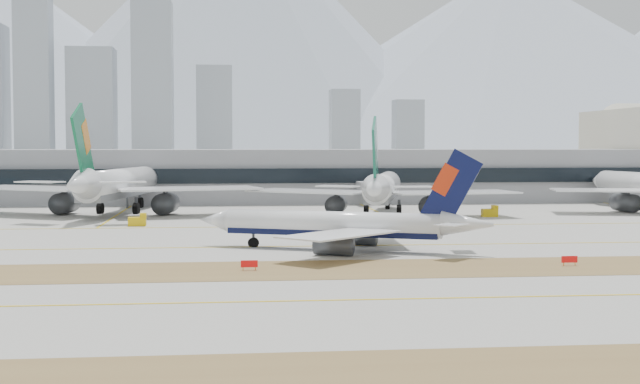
{
  "coord_description": "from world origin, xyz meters",
  "views": [
    {
      "loc": [
        -18.13,
        -146.5,
        16.17
      ],
      "look_at": [
        -0.53,
        18.0,
        7.5
      ],
      "focal_mm": 50.0,
      "sensor_mm": 36.0,
      "label": 1
    }
  ],
  "objects": [
    {
      "name": "terminal",
      "position": [
        0.0,
        114.84,
        7.5
      ],
      "size": [
        280.0,
        43.1,
        15.0
      ],
      "color": "gray",
      "rests_on": "ground"
    },
    {
      "name": "widebody_cathay",
      "position": [
        18.24,
        57.14,
        5.99
      ],
      "size": [
        61.35,
        61.19,
        22.54
      ],
      "rotation": [
        0.0,
        0.0,
        1.33
      ],
      "color": "white",
      "rests_on": "ground"
    },
    {
      "name": "ground",
      "position": [
        0.0,
        0.0,
        0.0
      ],
      "size": [
        3000.0,
        3000.0,
        0.0
      ],
      "primitive_type": "plane",
      "color": "#98968F",
      "rests_on": "ground"
    },
    {
      "name": "taxiing_airliner",
      "position": [
        -0.19,
        -11.08,
        3.83
      ],
      "size": [
        44.6,
        37.86,
        15.9
      ],
      "rotation": [
        0.0,
        0.0,
        2.72
      ],
      "color": "white",
      "rests_on": "ground"
    },
    {
      "name": "gse_b",
      "position": [
        -35.52,
        34.29,
        1.05
      ],
      "size": [
        3.55,
        2.0,
        2.6
      ],
      "color": "#DDB20B",
      "rests_on": "ground"
    },
    {
      "name": "widebody_eva",
      "position": [
        -43.52,
        66.52,
        6.72
      ],
      "size": [
        70.09,
        69.3,
        25.29
      ],
      "rotation": [
        0.0,
        0.0,
        1.41
      ],
      "color": "white",
      "rests_on": "ground"
    },
    {
      "name": "hold_sign_left",
      "position": [
        -15.07,
        -32.0,
        0.88
      ],
      "size": [
        2.2,
        0.15,
        1.35
      ],
      "color": "red",
      "rests_on": "ground"
    },
    {
      "name": "city_skyline",
      "position": [
        -106.76,
        453.42,
        49.8
      ],
      "size": [
        342.0,
        49.8,
        140.0
      ],
      "color": "#949DA8",
      "rests_on": "ground"
    },
    {
      "name": "mountain_ridge",
      "position": [
        33.0,
        1404.14,
        181.85
      ],
      "size": [
        2830.0,
        1120.0,
        470.0
      ],
      "color": "#9EA8B7",
      "rests_on": "ground"
    },
    {
      "name": "hold_sign_right",
      "position": [
        27.81,
        -32.0,
        0.88
      ],
      "size": [
        2.2,
        0.15,
        1.35
      ],
      "color": "red",
      "rests_on": "ground"
    },
    {
      "name": "apron_markings",
      "position": [
        0.0,
        -53.95,
        0.02
      ],
      "size": [
        360.0,
        122.22,
        0.06
      ],
      "color": "brown",
      "rests_on": "ground"
    },
    {
      "name": "gse_c",
      "position": [
        41.69,
        49.4,
        1.05
      ],
      "size": [
        3.55,
        2.0,
        2.6
      ],
      "color": "#DDB20B",
      "rests_on": "ground"
    }
  ]
}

